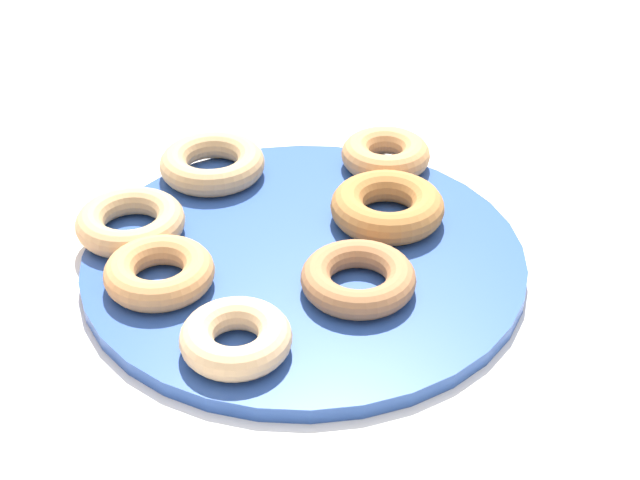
# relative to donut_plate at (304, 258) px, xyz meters

# --- Properties ---
(ground_plane) EXTENTS (2.40, 2.40, 0.00)m
(ground_plane) POSITION_rel_donut_plate_xyz_m (0.00, 0.00, -0.01)
(ground_plane) COLOR white
(donut_plate) EXTENTS (0.34, 0.34, 0.01)m
(donut_plate) POSITION_rel_donut_plate_xyz_m (0.00, 0.00, 0.00)
(donut_plate) COLOR #284C9E
(donut_plate) RESTS_ON ground_plane
(donut_0) EXTENTS (0.12, 0.12, 0.02)m
(donut_0) POSITION_rel_donut_plate_xyz_m (0.12, -0.08, 0.02)
(donut_0) COLOR tan
(donut_0) RESTS_ON donut_plate
(donut_1) EXTENTS (0.09, 0.09, 0.02)m
(donut_1) POSITION_rel_donut_plate_xyz_m (-0.02, 0.06, 0.02)
(donut_1) COLOR #B27547
(donut_1) RESTS_ON donut_plate
(donut_2) EXTENTS (0.13, 0.13, 0.03)m
(donut_2) POSITION_rel_donut_plate_xyz_m (-0.08, -0.01, 0.02)
(donut_2) COLOR #BC7A3D
(donut_2) RESTS_ON donut_plate
(donut_3) EXTENTS (0.09, 0.09, 0.02)m
(donut_3) POSITION_rel_donut_plate_xyz_m (0.09, 0.09, 0.02)
(donut_3) COLOR #EABC84
(donut_3) RESTS_ON donut_plate
(donut_4) EXTENTS (0.10, 0.10, 0.02)m
(donut_4) POSITION_rel_donut_plate_xyz_m (0.11, -0.01, 0.02)
(donut_4) COLOR tan
(donut_4) RESTS_ON donut_plate
(donut_5) EXTENTS (0.10, 0.10, 0.03)m
(donut_5) POSITION_rel_donut_plate_xyz_m (-0.12, -0.09, 0.02)
(donut_5) COLOR tan
(donut_5) RESTS_ON donut_plate
(donut_6) EXTENTS (0.11, 0.11, 0.02)m
(donut_6) POSITION_rel_donut_plate_xyz_m (0.03, -0.14, 0.02)
(donut_6) COLOR tan
(donut_6) RESTS_ON donut_plate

